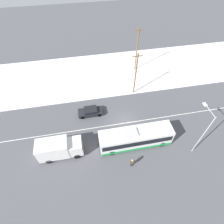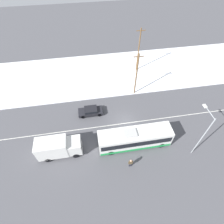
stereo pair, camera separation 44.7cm
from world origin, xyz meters
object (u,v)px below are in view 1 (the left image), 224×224
utility_pole_roadside (136,74)px  city_bus (135,138)px  sedan_car (90,111)px  streetlamp (203,129)px  box_truck (59,148)px  utility_pole_snowlot (137,50)px  pedestrian_at_stop (132,162)px

utility_pole_roadside → city_bus: bearing=-104.6°
sedan_car → utility_pole_roadside: utility_pole_roadside is taller
streetlamp → utility_pole_roadside: (-5.18, 13.42, -0.56)m
box_truck → streetlamp: bearing=-7.9°
box_truck → city_bus: bearing=-1.5°
city_bus → utility_pole_snowlot: bearing=74.2°
sedan_car → pedestrian_at_stop: size_ratio=2.27×
pedestrian_at_stop → utility_pole_roadside: utility_pole_roadside is taller
city_bus → utility_pole_roadside: 11.77m
pedestrian_at_stop → streetlamp: size_ratio=0.23×
city_bus → utility_pole_snowlot: utility_pole_snowlot is taller
box_truck → utility_pole_roadside: utility_pole_roadside is taller
pedestrian_at_stop → streetlamp: 10.25m
utility_pole_roadside → pedestrian_at_stop: bearing=-106.4°
city_bus → box_truck: (-11.00, 0.28, 0.15)m
box_truck → pedestrian_at_stop: (9.63, -3.64, -0.65)m
pedestrian_at_stop → utility_pole_snowlot: (6.54, 21.69, 3.72)m
utility_pole_roadside → sedan_car: bearing=-156.2°
city_bus → streetlamp: (8.06, -2.36, 3.40)m
sedan_car → pedestrian_at_stop: bearing=113.5°
streetlamp → utility_pole_snowlot: 20.90m
box_truck → utility_pole_snowlot: size_ratio=0.66×
streetlamp → utility_pole_roadside: 14.40m
utility_pole_roadside → box_truck: bearing=-142.2°
box_truck → streetlamp: 19.51m
sedan_car → utility_pole_snowlot: size_ratio=0.45×
utility_pole_roadside → utility_pole_snowlot: size_ratio=0.92×
box_truck → sedan_car: size_ratio=1.48×
streetlamp → utility_pole_roadside: utility_pole_roadside is taller
sedan_car → utility_pole_roadside: bearing=-156.2°
box_truck → utility_pole_roadside: size_ratio=0.72×
utility_pole_snowlot → city_bus: bearing=-105.8°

